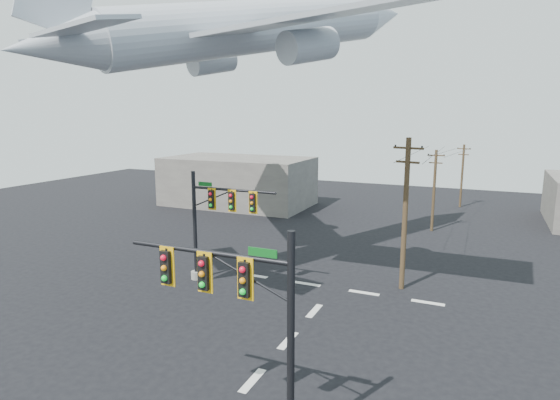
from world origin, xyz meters
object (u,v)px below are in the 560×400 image
at_px(signal_mast_near, 247,322).
at_px(utility_pole_b, 434,189).
at_px(signal_mast_far, 213,222).
at_px(utility_pole_c, 462,175).
at_px(utility_pole_a, 405,212).
at_px(airliner, 256,28).

height_order(signal_mast_near, utility_pole_b, utility_pole_b).
distance_m(signal_mast_far, utility_pole_b, 24.30).
distance_m(signal_mast_far, utility_pole_c, 37.66).
distance_m(signal_mast_near, utility_pole_a, 17.13).
height_order(utility_pole_a, utility_pole_b, utility_pole_a).
bearing_deg(airliner, utility_pole_b, -4.04).
height_order(utility_pole_b, utility_pole_c, utility_pole_b).
relative_size(signal_mast_near, utility_pole_c, 1.01).
distance_m(signal_mast_near, airliner, 22.02).
xyz_separation_m(signal_mast_near, utility_pole_a, (2.64, 16.90, 0.86)).
relative_size(utility_pole_c, airliner, 0.26).
height_order(signal_mast_near, airliner, airliner).
xyz_separation_m(signal_mast_near, utility_pole_b, (2.73, 33.93, -0.18)).
xyz_separation_m(signal_mast_near, utility_pole_c, (4.61, 47.83, -0.32)).
bearing_deg(utility_pole_b, signal_mast_near, -90.83).
bearing_deg(utility_pole_c, signal_mast_far, -101.15).
bearing_deg(signal_mast_near, signal_mast_far, 126.13).
bearing_deg(utility_pole_b, airliner, -116.71).
bearing_deg(utility_pole_b, utility_pole_c, 86.09).
xyz_separation_m(utility_pole_c, airliner, (-12.31, -31.63, 13.09)).
height_order(utility_pole_b, airliner, airliner).
height_order(utility_pole_a, utility_pole_c, utility_pole_a).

